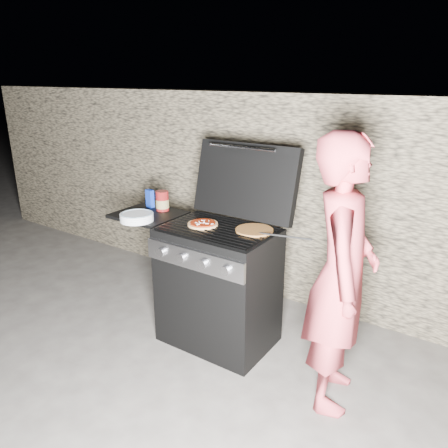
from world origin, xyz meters
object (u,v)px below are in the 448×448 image
Objects in this scene: gas_grill at (192,278)px; person at (341,276)px; sauce_jar at (162,201)px; pizza_topped at (203,224)px.

person reaches higher than gas_grill.
sauce_jar is 1.59m from person.
person is at bearing -8.05° from sauce_jar.
sauce_jar is 0.10× the size of person.
pizza_topped is 0.52m from sauce_jar.
person is (1.57, -0.22, -0.15)m from sauce_jar.
sauce_jar reaches higher than pizza_topped.
sauce_jar is at bearing 65.02° from person.
sauce_jar is (-0.50, 0.14, 0.06)m from pizza_topped.
sauce_jar is at bearing 162.07° from gas_grill.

